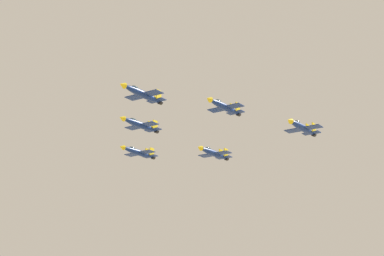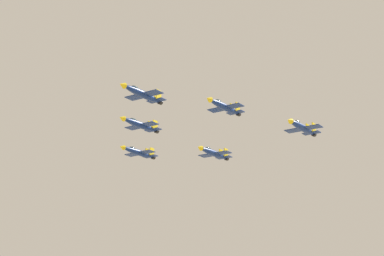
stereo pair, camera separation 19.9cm
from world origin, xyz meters
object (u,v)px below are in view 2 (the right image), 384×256
jet_lead (142,94)px  jet_right_wingman (140,125)px  jet_left_wingman (224,107)px  jet_right_outer (138,152)px  jet_slot_rear (214,153)px  jet_left_outer (302,127)px

jet_lead → jet_right_wingman: 23.04m
jet_left_wingman → jet_right_outer: 48.04m
jet_right_wingman → jet_right_outer: jet_right_wingman is taller
jet_lead → jet_right_outer: (42.28, -18.09, -4.02)m
jet_lead → jet_slot_rear: (15.62, -31.36, -8.80)m
jet_lead → jet_left_wingman: bearing=138.9°
jet_lead → jet_right_outer: 46.16m
jet_left_outer → jet_slot_rear: bearing=-90.8°
jet_lead → jet_left_outer: (-11.04, -44.64, -5.83)m
jet_lead → jet_slot_rear: bearing=179.2°
jet_right_wingman → jet_left_outer: jet_right_wingman is taller
jet_left_outer → jet_slot_rear: size_ratio=1.04×
jet_left_wingman → jet_right_outer: jet_left_wingman is taller
jet_slot_rear → jet_right_wingman: bearing=-41.4°
jet_right_outer → jet_slot_rear: 30.16m
jet_left_wingman → jet_right_outer: bearing=-111.4°
jet_lead → jet_right_wingman: jet_lead is taller
jet_left_outer → jet_right_outer: size_ratio=0.98×
jet_right_wingman → jet_left_outer: bearing=112.3°
jet_left_wingman → jet_left_outer: (-5.52, -22.32, -4.21)m
jet_left_outer → jet_lead: bearing=-41.1°
jet_right_wingman → jet_slot_rear: jet_right_wingman is taller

